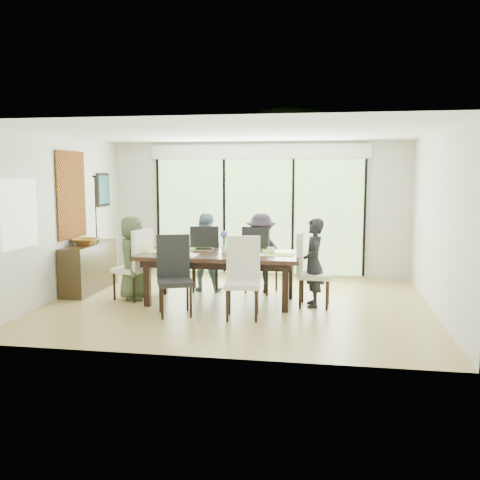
% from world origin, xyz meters
% --- Properties ---
extents(floor, '(6.00, 5.00, 0.01)m').
position_xyz_m(floor, '(0.00, 0.00, -0.01)').
color(floor, olive).
rests_on(floor, ground).
extents(ceiling, '(6.00, 5.00, 0.01)m').
position_xyz_m(ceiling, '(0.00, 0.00, 2.71)').
color(ceiling, white).
rests_on(ceiling, wall_back).
extents(wall_back, '(6.00, 0.02, 2.70)m').
position_xyz_m(wall_back, '(0.00, 2.51, 1.35)').
color(wall_back, beige).
rests_on(wall_back, floor).
extents(wall_front, '(6.00, 0.02, 2.70)m').
position_xyz_m(wall_front, '(0.00, -2.51, 1.35)').
color(wall_front, silver).
rests_on(wall_front, floor).
extents(wall_left, '(0.02, 5.00, 2.70)m').
position_xyz_m(wall_left, '(-3.01, 0.00, 1.35)').
color(wall_left, silver).
rests_on(wall_left, floor).
extents(wall_right, '(0.02, 5.00, 2.70)m').
position_xyz_m(wall_right, '(3.01, 0.00, 1.35)').
color(wall_right, beige).
rests_on(wall_right, floor).
extents(glass_doors, '(4.20, 0.02, 2.30)m').
position_xyz_m(glass_doors, '(0.00, 2.47, 1.20)').
color(glass_doors, '#598C3F').
rests_on(glass_doors, wall_back).
extents(blinds_header, '(4.40, 0.06, 0.28)m').
position_xyz_m(blinds_header, '(0.00, 2.46, 2.50)').
color(blinds_header, white).
rests_on(blinds_header, wall_back).
extents(mullion_a, '(0.05, 0.04, 2.30)m').
position_xyz_m(mullion_a, '(-2.10, 2.46, 1.20)').
color(mullion_a, black).
rests_on(mullion_a, wall_back).
extents(mullion_b, '(0.05, 0.04, 2.30)m').
position_xyz_m(mullion_b, '(-0.70, 2.46, 1.20)').
color(mullion_b, black).
rests_on(mullion_b, wall_back).
extents(mullion_c, '(0.05, 0.04, 2.30)m').
position_xyz_m(mullion_c, '(0.70, 2.46, 1.20)').
color(mullion_c, black).
rests_on(mullion_c, wall_back).
extents(mullion_d, '(0.05, 0.04, 2.30)m').
position_xyz_m(mullion_d, '(2.10, 2.46, 1.20)').
color(mullion_d, black).
rests_on(mullion_d, wall_back).
extents(side_window, '(0.02, 0.90, 1.00)m').
position_xyz_m(side_window, '(-2.97, -1.20, 1.50)').
color(side_window, '#8CAD7F').
rests_on(side_window, wall_left).
extents(deck, '(6.00, 1.80, 0.10)m').
position_xyz_m(deck, '(0.00, 3.40, -0.05)').
color(deck, brown).
rests_on(deck, ground).
extents(rail_top, '(6.00, 0.08, 0.06)m').
position_xyz_m(rail_top, '(0.00, 4.20, 0.55)').
color(rail_top, brown).
rests_on(rail_top, deck).
extents(foliage_left, '(3.20, 3.20, 3.20)m').
position_xyz_m(foliage_left, '(-1.80, 5.20, 1.44)').
color(foliage_left, '#14380F').
rests_on(foliage_left, ground).
extents(foliage_mid, '(4.00, 4.00, 4.00)m').
position_xyz_m(foliage_mid, '(0.40, 5.80, 1.80)').
color(foliage_mid, '#14380F').
rests_on(foliage_mid, ground).
extents(foliage_right, '(2.80, 2.80, 2.80)m').
position_xyz_m(foliage_right, '(2.20, 5.00, 1.26)').
color(foliage_right, '#14380F').
rests_on(foliage_right, ground).
extents(foliage_far, '(3.60, 3.60, 3.60)m').
position_xyz_m(foliage_far, '(-0.60, 6.50, 1.62)').
color(foliage_far, '#14380F').
rests_on(foliage_far, ground).
extents(table_top, '(2.57, 1.18, 0.06)m').
position_xyz_m(table_top, '(-0.29, 0.06, 0.77)').
color(table_top, black).
rests_on(table_top, floor).
extents(table_apron, '(2.36, 0.96, 0.11)m').
position_xyz_m(table_apron, '(-0.29, 0.06, 0.67)').
color(table_apron, black).
rests_on(table_apron, floor).
extents(table_leg_fl, '(0.10, 0.10, 0.74)m').
position_xyz_m(table_leg_fl, '(-1.37, -0.37, 0.37)').
color(table_leg_fl, black).
rests_on(table_leg_fl, floor).
extents(table_leg_fr, '(0.10, 0.10, 0.74)m').
position_xyz_m(table_leg_fr, '(0.79, -0.37, 0.37)').
color(table_leg_fr, black).
rests_on(table_leg_fr, floor).
extents(table_leg_bl, '(0.10, 0.10, 0.74)m').
position_xyz_m(table_leg_bl, '(-1.37, 0.49, 0.37)').
color(table_leg_bl, black).
rests_on(table_leg_bl, floor).
extents(table_leg_br, '(0.10, 0.10, 0.74)m').
position_xyz_m(table_leg_br, '(0.79, 0.49, 0.37)').
color(table_leg_br, black).
rests_on(table_leg_br, floor).
extents(chair_left_end, '(0.62, 0.62, 1.18)m').
position_xyz_m(chair_left_end, '(-1.79, 0.06, 0.59)').
color(chair_left_end, white).
rests_on(chair_left_end, floor).
extents(chair_right_end, '(0.51, 0.51, 1.18)m').
position_xyz_m(chair_right_end, '(1.21, 0.06, 0.59)').
color(chair_right_end, silver).
rests_on(chair_right_end, floor).
extents(chair_far_left, '(0.57, 0.57, 1.18)m').
position_xyz_m(chair_far_left, '(-0.74, 0.91, 0.59)').
color(chair_far_left, black).
rests_on(chair_far_left, floor).
extents(chair_far_right, '(0.61, 0.61, 1.18)m').
position_xyz_m(chair_far_right, '(0.26, 0.91, 0.59)').
color(chair_far_right, black).
rests_on(chair_far_right, floor).
extents(chair_near_left, '(0.64, 0.64, 1.18)m').
position_xyz_m(chair_near_left, '(-0.79, -0.81, 0.59)').
color(chair_near_left, black).
rests_on(chair_near_left, floor).
extents(chair_near_right, '(0.54, 0.54, 1.18)m').
position_xyz_m(chair_near_right, '(0.21, -0.81, 0.59)').
color(chair_near_right, silver).
rests_on(chair_near_right, floor).
extents(person_left_end, '(0.49, 0.69, 1.38)m').
position_xyz_m(person_left_end, '(-1.77, 0.06, 0.69)').
color(person_left_end, '#435035').
rests_on(person_left_end, floor).
extents(person_right_end, '(0.50, 0.70, 1.38)m').
position_xyz_m(person_right_end, '(1.19, 0.06, 0.69)').
color(person_right_end, black).
rests_on(person_right_end, floor).
extents(person_far_left, '(0.66, 0.42, 1.38)m').
position_xyz_m(person_far_left, '(-0.74, 0.89, 0.69)').
color(person_far_left, '#7C9DB4').
rests_on(person_far_left, floor).
extents(person_far_right, '(0.70, 0.51, 1.38)m').
position_xyz_m(person_far_right, '(0.26, 0.89, 0.69)').
color(person_far_right, '#291F2F').
rests_on(person_far_right, floor).
extents(placemat_left, '(0.47, 0.34, 0.01)m').
position_xyz_m(placemat_left, '(-1.24, 0.06, 0.81)').
color(placemat_left, '#96AA3C').
rests_on(placemat_left, table_top).
extents(placemat_right, '(0.47, 0.34, 0.01)m').
position_xyz_m(placemat_right, '(0.66, 0.06, 0.81)').
color(placemat_right, '#9EB13F').
rests_on(placemat_right, table_top).
extents(placemat_far_l, '(0.47, 0.34, 0.01)m').
position_xyz_m(placemat_far_l, '(-0.74, 0.46, 0.81)').
color(placemat_far_l, '#81B841').
rests_on(placemat_far_l, table_top).
extents(placemat_far_r, '(0.47, 0.34, 0.01)m').
position_xyz_m(placemat_far_r, '(0.26, 0.46, 0.81)').
color(placemat_far_r, '#81BD43').
rests_on(placemat_far_r, table_top).
extents(placemat_paper, '(0.47, 0.34, 0.01)m').
position_xyz_m(placemat_paper, '(-0.84, -0.24, 0.81)').
color(placemat_paper, white).
rests_on(placemat_paper, table_top).
extents(tablet_far_l, '(0.28, 0.19, 0.01)m').
position_xyz_m(tablet_far_l, '(-0.64, 0.41, 0.82)').
color(tablet_far_l, black).
rests_on(tablet_far_l, table_top).
extents(tablet_far_r, '(0.26, 0.18, 0.01)m').
position_xyz_m(tablet_far_r, '(0.21, 0.41, 0.82)').
color(tablet_far_r, black).
rests_on(tablet_far_r, table_top).
extents(papers, '(0.32, 0.24, 0.00)m').
position_xyz_m(papers, '(0.41, 0.01, 0.81)').
color(papers, white).
rests_on(papers, table_top).
extents(platter_base, '(0.28, 0.28, 0.03)m').
position_xyz_m(platter_base, '(-0.84, -0.24, 0.82)').
color(platter_base, white).
rests_on(platter_base, table_top).
extents(platter_snacks, '(0.21, 0.21, 0.01)m').
position_xyz_m(platter_snacks, '(-0.84, -0.24, 0.84)').
color(platter_snacks, orange).
rests_on(platter_snacks, table_top).
extents(vase, '(0.09, 0.09, 0.13)m').
position_xyz_m(vase, '(-0.24, 0.11, 0.87)').
color(vase, silver).
rests_on(vase, table_top).
extents(hyacinth_stems, '(0.04, 0.04, 0.17)m').
position_xyz_m(hyacinth_stems, '(-0.24, 0.11, 1.00)').
color(hyacinth_stems, '#337226').
rests_on(hyacinth_stems, table_top).
extents(hyacinth_blooms, '(0.12, 0.12, 0.12)m').
position_xyz_m(hyacinth_blooms, '(-0.24, 0.11, 1.10)').
color(hyacinth_blooms, '#4A53BA').
rests_on(hyacinth_blooms, table_top).
extents(laptop, '(0.40, 0.32, 0.03)m').
position_xyz_m(laptop, '(-1.14, -0.04, 0.82)').
color(laptop, silver).
rests_on(laptop, table_top).
extents(cup_a, '(0.19, 0.19, 0.10)m').
position_xyz_m(cup_a, '(-0.99, 0.21, 0.85)').
color(cup_a, white).
rests_on(cup_a, table_top).
extents(cup_b, '(0.13, 0.13, 0.10)m').
position_xyz_m(cup_b, '(-0.14, -0.04, 0.85)').
color(cup_b, white).
rests_on(cup_b, table_top).
extents(cup_c, '(0.17, 0.17, 0.10)m').
position_xyz_m(cup_c, '(0.51, 0.16, 0.85)').
color(cup_c, white).
rests_on(cup_c, table_top).
extents(book, '(0.27, 0.30, 0.02)m').
position_xyz_m(book, '(-0.04, 0.11, 0.81)').
color(book, white).
rests_on(book, table_top).
extents(sideboard, '(0.42, 1.49, 0.84)m').
position_xyz_m(sideboard, '(-2.76, 0.54, 0.42)').
color(sideboard, black).
rests_on(sideboard, floor).
extents(bowl, '(0.44, 0.44, 0.11)m').
position_xyz_m(bowl, '(-2.76, 0.44, 0.89)').
color(bowl, brown).
rests_on(bowl, sideboard).
extents(candlestick_base, '(0.09, 0.09, 0.04)m').
position_xyz_m(candlestick_base, '(-2.76, 0.89, 0.85)').
color(candlestick_base, black).
rests_on(candlestick_base, sideboard).
extents(candlestick_shaft, '(0.02, 0.02, 1.16)m').
position_xyz_m(candlestick_shaft, '(-2.76, 0.89, 1.44)').
color(candlestick_shaft, black).
rests_on(candlestick_shaft, sideboard).
extents(candlestick_pan, '(0.09, 0.09, 0.03)m').
position_xyz_m(candlestick_pan, '(-2.76, 0.89, 2.02)').
color(candlestick_pan, black).
rests_on(candlestick_pan, sideboard).
extents(candle, '(0.03, 0.03, 0.09)m').
position_xyz_m(candle, '(-2.76, 0.89, 2.07)').
color(candle, silver).
rests_on(candle, sideboard).
extents(tapestry, '(0.02, 1.00, 1.50)m').
position_xyz_m(tapestry, '(-2.97, 0.40, 1.70)').
color(tapestry, brown).
rests_on(tapestry, wall_left).
extents(art_frame, '(0.03, 0.55, 0.65)m').
position_xyz_m(art_frame, '(-2.97, 1.70, 1.75)').
color(art_frame, black).
rests_on(art_frame, wall_left).
extents(art_canvas, '(0.01, 0.45, 0.55)m').
position_xyz_m(art_canvas, '(-2.95, 1.70, 1.75)').
color(art_canvas, '#18484F').
rests_on(art_canvas, wall_left).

